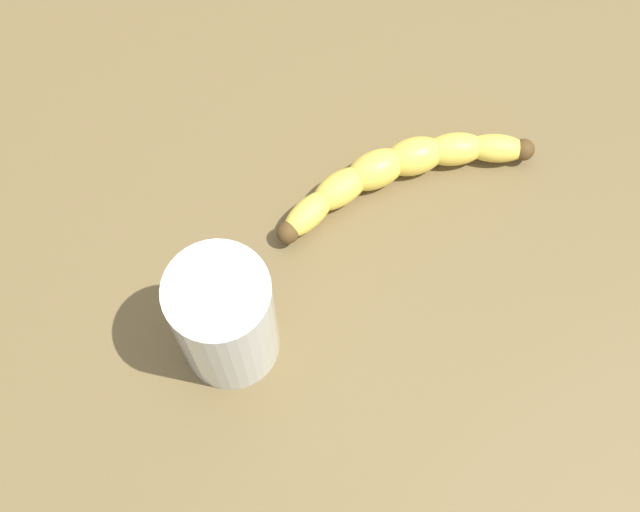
# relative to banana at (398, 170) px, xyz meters

# --- Properties ---
(wooden_tabletop) EXTENTS (1.20, 1.20, 0.03)m
(wooden_tabletop) POSITION_rel_banana_xyz_m (-0.09, -0.15, -0.03)
(wooden_tabletop) COLOR brown
(wooden_tabletop) RESTS_ON ground
(banana) EXTENTS (0.09, 0.23, 0.03)m
(banana) POSITION_rel_banana_xyz_m (0.00, 0.00, 0.00)
(banana) COLOR #F3CF4A
(banana) RESTS_ON wooden_tabletop
(smoothie_glass) EXTENTS (0.08, 0.08, 0.12)m
(smoothie_glass) POSITION_rel_banana_xyz_m (0.04, -0.20, 0.04)
(smoothie_glass) COLOR silver
(smoothie_glass) RESTS_ON wooden_tabletop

